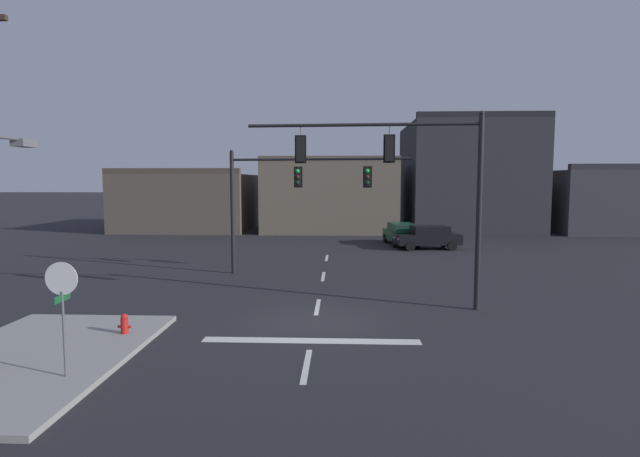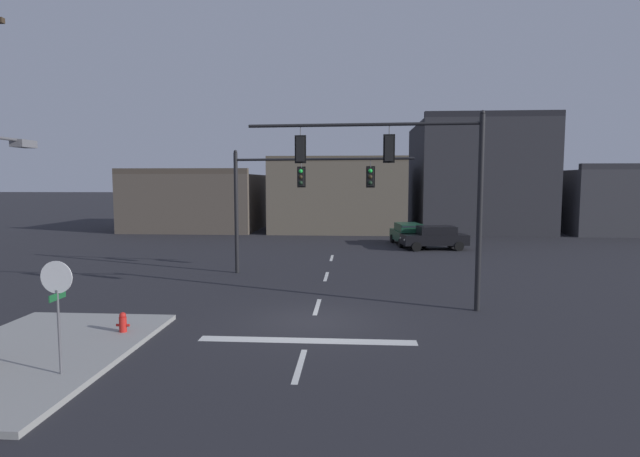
{
  "view_description": "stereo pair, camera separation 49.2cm",
  "coord_description": "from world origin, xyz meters",
  "px_view_note": "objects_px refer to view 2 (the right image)",
  "views": [
    {
      "loc": [
        0.86,
        -16.27,
        4.65
      ],
      "look_at": [
        0.07,
        2.44,
        2.89
      ],
      "focal_mm": 28.12,
      "sensor_mm": 36.0,
      "label": 1
    },
    {
      "loc": [
        1.35,
        -16.24,
        4.65
      ],
      "look_at": [
        0.07,
        2.44,
        2.89
      ],
      "focal_mm": 28.12,
      "sensor_mm": 36.0,
      "label": 2
    }
  ],
  "objects_px": {
    "signal_mast_far_side": "(289,189)",
    "stop_sign": "(57,290)",
    "signal_mast_near_side": "(411,173)",
    "car_lot_nearside": "(435,237)",
    "car_lot_middle": "(408,233)",
    "fire_hydrant": "(123,326)"
  },
  "relations": [
    {
      "from": "signal_mast_far_side",
      "to": "stop_sign",
      "type": "distance_m",
      "value": 14.26
    },
    {
      "from": "signal_mast_near_side",
      "to": "car_lot_nearside",
      "type": "bearing_deg",
      "value": 77.85
    },
    {
      "from": "car_lot_middle",
      "to": "stop_sign",
      "type": "bearing_deg",
      "value": -112.61
    },
    {
      "from": "signal_mast_near_side",
      "to": "car_lot_middle",
      "type": "relative_size",
      "value": 1.83
    },
    {
      "from": "signal_mast_near_side",
      "to": "fire_hydrant",
      "type": "height_order",
      "value": "signal_mast_near_side"
    },
    {
      "from": "fire_hydrant",
      "to": "car_lot_middle",
      "type": "bearing_deg",
      "value": 64.36
    },
    {
      "from": "signal_mast_near_side",
      "to": "fire_hydrant",
      "type": "distance_m",
      "value": 10.81
    },
    {
      "from": "signal_mast_near_side",
      "to": "car_lot_nearside",
      "type": "height_order",
      "value": "signal_mast_near_side"
    },
    {
      "from": "stop_sign",
      "to": "fire_hydrant",
      "type": "xyz_separation_m",
      "value": [
        -0.06,
        3.3,
        -1.82
      ]
    },
    {
      "from": "signal_mast_near_side",
      "to": "stop_sign",
      "type": "bearing_deg",
      "value": -140.62
    },
    {
      "from": "signal_mast_far_side",
      "to": "fire_hydrant",
      "type": "height_order",
      "value": "signal_mast_far_side"
    },
    {
      "from": "stop_sign",
      "to": "car_lot_nearside",
      "type": "distance_m",
      "value": 26.72
    },
    {
      "from": "stop_sign",
      "to": "fire_hydrant",
      "type": "bearing_deg",
      "value": 91.05
    },
    {
      "from": "car_lot_nearside",
      "to": "fire_hydrant",
      "type": "bearing_deg",
      "value": -121.47
    },
    {
      "from": "signal_mast_far_side",
      "to": "stop_sign",
      "type": "height_order",
      "value": "signal_mast_far_side"
    },
    {
      "from": "car_lot_middle",
      "to": "fire_hydrant",
      "type": "xyz_separation_m",
      "value": [
        -10.87,
        -22.64,
        -0.53
      ]
    },
    {
      "from": "signal_mast_near_side",
      "to": "car_lot_middle",
      "type": "bearing_deg",
      "value": 84.07
    },
    {
      "from": "signal_mast_far_side",
      "to": "car_lot_middle",
      "type": "bearing_deg",
      "value": 59.74
    },
    {
      "from": "signal_mast_far_side",
      "to": "stop_sign",
      "type": "bearing_deg",
      "value": -104.89
    },
    {
      "from": "car_lot_middle",
      "to": "car_lot_nearside",
      "type": "bearing_deg",
      "value": -55.48
    },
    {
      "from": "signal_mast_far_side",
      "to": "car_lot_nearside",
      "type": "distance_m",
      "value": 13.75
    },
    {
      "from": "signal_mast_far_side",
      "to": "stop_sign",
      "type": "relative_size",
      "value": 3.13
    }
  ]
}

